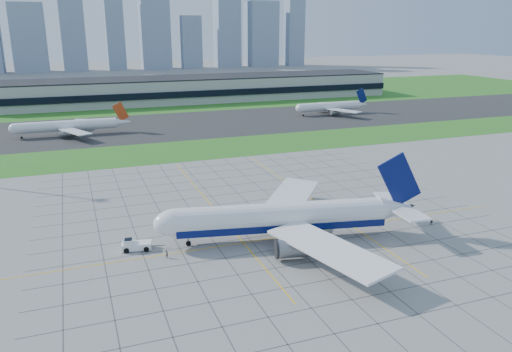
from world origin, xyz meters
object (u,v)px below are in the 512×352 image
Objects in this scene: crew_near at (167,254)px; distant_jet_2 at (330,106)px; crew_far at (432,222)px; distant_jet_1 at (68,126)px; pushback_tug at (135,245)px; airliner at (283,218)px.

crew_near is 0.04× the size of distant_jet_2.
distant_jet_1 reaches higher than crew_far.
pushback_tug is 192.20m from distant_jet_2.
crew_far is at bearing -110.16° from distant_jet_2.
airliner is 1.43× the size of distant_jet_2.
pushback_tug is at bearing -139.38° from crew_far.
pushback_tug reaches higher than crew_near.
crew_far is (69.64, -11.08, -0.23)m from pushback_tug.
distant_jet_2 is at bearing 4.15° from distant_jet_1.
crew_far is 165.71m from distant_jet_2.
distant_jet_1 reaches higher than crew_near.
pushback_tug is 134.96m from distant_jet_1.
airliner is 26.91m from crew_near.
crew_near is (-26.54, -0.33, -4.43)m from airliner.
crew_near is at bearing -168.09° from airliner.
distant_jet_2 is (94.51, 150.57, -0.81)m from airliner.
airliner is at bearing -122.12° from distant_jet_2.
pushback_tug is 5.37× the size of crew_near.
crew_far is at bearing 2.17° from pushback_tug.
crew_far is (63.95, -4.62, 0.04)m from crew_near.
crew_far is at bearing 3.67° from airliner.
crew_far is 0.04× the size of distant_jet_2.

